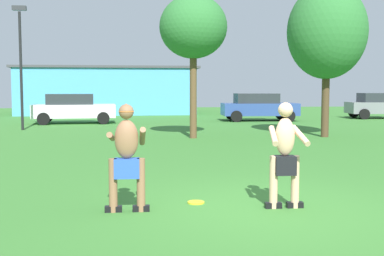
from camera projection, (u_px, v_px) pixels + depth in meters
The scene contains 11 objects.
ground_plane at pixel (266, 209), 7.60m from camera, with size 80.00×80.00×0.00m, color #38752D.
player_with_cap at pixel (127, 153), 7.35m from camera, with size 0.68×0.57×1.66m.
player_in_black at pixel (285, 153), 7.57m from camera, with size 0.61×0.58×1.66m.
frisbee at pixel (196, 202), 7.96m from camera, with size 0.28×0.28×0.03m, color yellow.
car_white_near_post at pixel (73, 108), 25.83m from camera, with size 4.42×2.28×1.58m.
car_gray_mid_lot at pixel (382, 105), 30.11m from camera, with size 4.47×2.40×1.58m.
car_blue_far_end at pixel (259, 107), 27.88m from camera, with size 4.38×2.19×1.58m.
lamp_post at pixel (21, 54), 21.58m from camera, with size 0.60×0.24×5.52m.
outbuilding_behind_lot at pixel (109, 90), 36.19m from camera, with size 12.93×6.95×3.42m.
tree_left_field at pixel (193, 28), 17.97m from camera, with size 2.52×2.52×5.33m.
tree_right_field at pixel (327, 32), 18.42m from camera, with size 3.01×3.01×5.84m.
Camera 1 is at (-2.09, -7.26, 1.89)m, focal length 45.33 mm.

